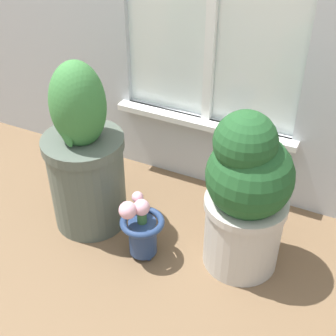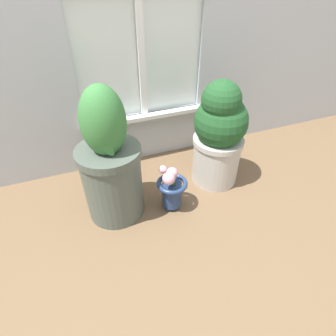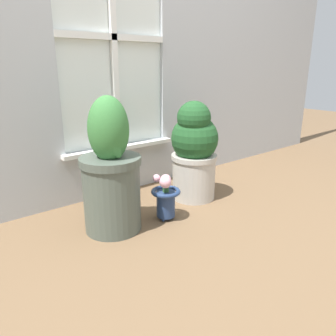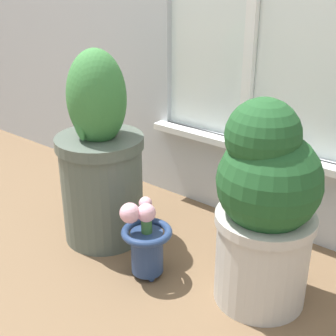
{
  "view_description": "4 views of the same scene",
  "coord_description": "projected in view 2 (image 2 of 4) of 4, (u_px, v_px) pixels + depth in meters",
  "views": [
    {
      "loc": [
        0.58,
        -0.93,
        1.26
      ],
      "look_at": [
        0.03,
        0.21,
        0.34
      ],
      "focal_mm": 50.0,
      "sensor_mm": 36.0,
      "label": 1
    },
    {
      "loc": [
        -0.4,
        -0.81,
        1.0
      ],
      "look_at": [
        -0.03,
        0.15,
        0.23
      ],
      "focal_mm": 28.0,
      "sensor_mm": 36.0,
      "label": 2
    },
    {
      "loc": [
        -1.03,
        -1.15,
        0.79
      ],
      "look_at": [
        0.03,
        0.16,
        0.26
      ],
      "focal_mm": 35.0,
      "sensor_mm": 36.0,
      "label": 3
    },
    {
      "loc": [
        0.79,
        -0.79,
        0.91
      ],
      "look_at": [
        -0.01,
        0.19,
        0.34
      ],
      "focal_mm": 50.0,
      "sensor_mm": 36.0,
      "label": 4
    }
  ],
  "objects": [
    {
      "name": "ground_plane",
      "position": [
        184.0,
        219.0,
        1.32
      ],
      "size": [
        10.0,
        10.0,
        0.0
      ],
      "primitive_type": "plane",
      "color": "brown"
    },
    {
      "name": "flower_vase",
      "position": [
        171.0,
        188.0,
        1.31
      ],
      "size": [
        0.16,
        0.16,
        0.26
      ],
      "color": "navy",
      "rests_on": "ground_plane"
    },
    {
      "name": "potted_plant_left",
      "position": [
        110.0,
        165.0,
        1.2
      ],
      "size": [
        0.3,
        0.3,
        0.67
      ],
      "color": "#4C564C",
      "rests_on": "ground_plane"
    },
    {
      "name": "potted_plant_right",
      "position": [
        219.0,
        135.0,
        1.4
      ],
      "size": [
        0.28,
        0.28,
        0.6
      ],
      "color": "#B7B2A8",
      "rests_on": "ground_plane"
    }
  ]
}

